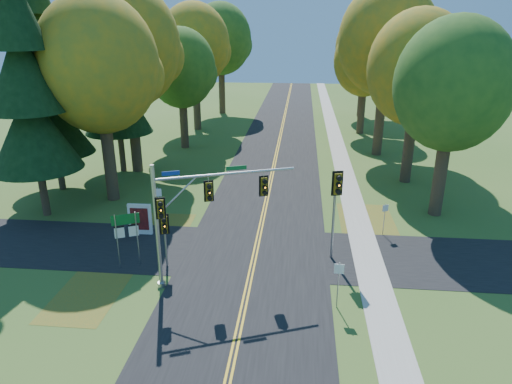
# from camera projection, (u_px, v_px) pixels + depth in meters

# --- Properties ---
(ground) EXTENTS (160.00, 160.00, 0.00)m
(ground) POSITION_uv_depth(u_px,v_px,m) (252.00, 270.00, 23.77)
(ground) COLOR #395B20
(ground) RESTS_ON ground
(road_main) EXTENTS (8.00, 160.00, 0.02)m
(road_main) POSITION_uv_depth(u_px,v_px,m) (252.00, 270.00, 23.77)
(road_main) COLOR black
(road_main) RESTS_ON ground
(road_cross) EXTENTS (60.00, 6.00, 0.02)m
(road_cross) POSITION_uv_depth(u_px,v_px,m) (255.00, 252.00, 25.63)
(road_cross) COLOR black
(road_cross) RESTS_ON ground
(centerline_left) EXTENTS (0.10, 160.00, 0.01)m
(centerline_left) POSITION_uv_depth(u_px,v_px,m) (250.00, 270.00, 23.77)
(centerline_left) COLOR gold
(centerline_left) RESTS_ON road_main
(centerline_right) EXTENTS (0.10, 160.00, 0.01)m
(centerline_right) POSITION_uv_depth(u_px,v_px,m) (253.00, 270.00, 23.75)
(centerline_right) COLOR gold
(centerline_right) RESTS_ON road_main
(sidewalk_east) EXTENTS (1.60, 160.00, 0.06)m
(sidewalk_east) POSITION_uv_depth(u_px,v_px,m) (373.00, 276.00, 23.18)
(sidewalk_east) COLOR #9E998E
(sidewalk_east) RESTS_ON ground
(leaf_patch_w_near) EXTENTS (4.00, 6.00, 0.00)m
(leaf_patch_w_near) POSITION_uv_depth(u_px,v_px,m) (154.00, 232.00, 28.11)
(leaf_patch_w_near) COLOR olive
(leaf_patch_w_near) RESTS_ON ground
(leaf_patch_e) EXTENTS (3.50, 8.00, 0.00)m
(leaf_patch_e) POSITION_uv_depth(u_px,v_px,m) (369.00, 228.00, 28.74)
(leaf_patch_e) COLOR olive
(leaf_patch_e) RESTS_ON ground
(leaf_patch_w_far) EXTENTS (3.00, 5.00, 0.00)m
(leaf_patch_w_far) POSITION_uv_depth(u_px,v_px,m) (88.00, 294.00, 21.67)
(leaf_patch_w_far) COLOR olive
(leaf_patch_w_far) RESTS_ON ground
(tree_w_a) EXTENTS (8.00, 8.00, 14.15)m
(tree_w_a) POSITION_uv_depth(u_px,v_px,m) (100.00, 65.00, 30.27)
(tree_w_a) COLOR #38281C
(tree_w_a) RESTS_ON ground
(tree_e_a) EXTENTS (7.20, 7.20, 12.73)m
(tree_e_a) POSITION_uv_depth(u_px,v_px,m) (454.00, 85.00, 27.92)
(tree_e_a) COLOR #38281C
(tree_e_a) RESTS_ON ground
(tree_w_b) EXTENTS (8.60, 8.60, 15.38)m
(tree_w_b) POSITION_uv_depth(u_px,v_px,m) (128.00, 47.00, 36.46)
(tree_w_b) COLOR #38281C
(tree_w_b) RESTS_ON ground
(tree_e_b) EXTENTS (7.60, 7.60, 13.33)m
(tree_e_b) POSITION_uv_depth(u_px,v_px,m) (419.00, 69.00, 34.20)
(tree_e_b) COLOR #38281C
(tree_e_b) RESTS_ON ground
(tree_w_c) EXTENTS (6.80, 6.80, 11.91)m
(tree_w_c) POSITION_uv_depth(u_px,v_px,m) (182.00, 69.00, 44.74)
(tree_w_c) COLOR #38281C
(tree_w_c) RESTS_ON ground
(tree_e_c) EXTENTS (8.80, 8.80, 15.79)m
(tree_e_c) POSITION_uv_depth(u_px,v_px,m) (388.00, 40.00, 41.26)
(tree_e_c) COLOR #38281C
(tree_e_c) RESTS_ON ground
(tree_w_d) EXTENTS (8.20, 8.20, 14.56)m
(tree_w_d) POSITION_uv_depth(u_px,v_px,m) (195.00, 45.00, 52.29)
(tree_w_d) COLOR #38281C
(tree_w_d) RESTS_ON ground
(tree_e_d) EXTENTS (7.00, 7.00, 12.32)m
(tree_e_d) POSITION_uv_depth(u_px,v_px,m) (366.00, 60.00, 50.73)
(tree_e_d) COLOR #38281C
(tree_e_d) RESTS_ON ground
(tree_w_e) EXTENTS (8.40, 8.40, 14.97)m
(tree_w_e) POSITION_uv_depth(u_px,v_px,m) (221.00, 39.00, 62.25)
(tree_w_e) COLOR #38281C
(tree_w_e) RESTS_ON ground
(tree_e_e) EXTENTS (7.80, 7.80, 13.74)m
(tree_e_e) POSITION_uv_depth(u_px,v_px,m) (366.00, 47.00, 60.28)
(tree_e_e) COLOR #38281C
(tree_e_e) RESTS_ON ground
(pine_a) EXTENTS (5.60, 5.60, 19.48)m
(pine_a) POSITION_uv_depth(u_px,v_px,m) (23.00, 75.00, 27.53)
(pine_a) COLOR #38281C
(pine_a) RESTS_ON ground
(pine_b) EXTENTS (5.60, 5.60, 17.31)m
(pine_b) POSITION_uv_depth(u_px,v_px,m) (46.00, 82.00, 32.69)
(pine_b) COLOR #38281C
(pine_b) RESTS_ON ground
(pine_c) EXTENTS (5.60, 5.60, 20.56)m
(pine_c) POSITION_uv_depth(u_px,v_px,m) (112.00, 55.00, 36.55)
(pine_c) COLOR #38281C
(pine_c) RESTS_ON ground
(traffic_mast) EXTENTS (6.45, 2.81, 6.23)m
(traffic_mast) POSITION_uv_depth(u_px,v_px,m) (193.00, 208.00, 21.29)
(traffic_mast) COLOR #9CA0A4
(traffic_mast) RESTS_ON ground
(east_signal_pole) EXTENTS (0.58, 0.68, 5.08)m
(east_signal_pole) POSITION_uv_depth(u_px,v_px,m) (336.00, 193.00, 23.55)
(east_signal_pole) COLOR gray
(east_signal_pole) RESTS_ON ground
(ped_signal_pole) EXTENTS (0.47, 0.56, 3.09)m
(ped_signal_pole) POSITION_uv_depth(u_px,v_px,m) (165.00, 228.00, 23.21)
(ped_signal_pole) COLOR gray
(ped_signal_pole) RESTS_ON ground
(route_sign_cluster) EXTENTS (1.31, 0.63, 3.05)m
(route_sign_cluster) POSITION_uv_depth(u_px,v_px,m) (126.00, 229.00, 23.48)
(route_sign_cluster) COLOR gray
(route_sign_cluster) RESTS_ON ground
(info_kiosk) EXTENTS (1.41, 0.24, 1.95)m
(info_kiosk) POSITION_uv_depth(u_px,v_px,m) (140.00, 219.00, 27.58)
(info_kiosk) COLOR white
(info_kiosk) RESTS_ON ground
(reg_sign_e_north) EXTENTS (0.37, 0.18, 2.02)m
(reg_sign_e_north) POSITION_uv_depth(u_px,v_px,m) (385.00, 214.00, 27.34)
(reg_sign_e_north) COLOR gray
(reg_sign_e_north) RESTS_ON ground
(reg_sign_e_south) EXTENTS (0.44, 0.08, 2.29)m
(reg_sign_e_south) POSITION_uv_depth(u_px,v_px,m) (339.00, 277.00, 20.17)
(reg_sign_e_south) COLOR gray
(reg_sign_e_south) RESTS_ON ground
(reg_sign_w) EXTENTS (0.47, 0.10, 2.47)m
(reg_sign_w) POSITION_uv_depth(u_px,v_px,m) (158.00, 199.00, 28.78)
(reg_sign_w) COLOR gray
(reg_sign_w) RESTS_ON ground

